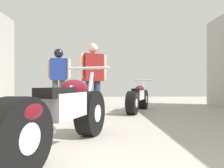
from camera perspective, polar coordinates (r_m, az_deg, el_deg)
The scene contains 5 objects.
ground_plane at distance 3.47m, azimuth 2.74°, elevation -11.77°, with size 16.43×16.43×0.00m, color #A8A399.
motorcycle_maroon_cruiser at distance 2.28m, azimuth -13.13°, elevation -8.01°, with size 0.92×1.97×0.94m.
motorcycle_black_naked at distance 5.44m, azimuth 7.02°, elevation -3.84°, with size 0.88×1.72×0.83m.
mechanic_in_blue at distance 4.60m, azimuth -5.18°, elevation 2.42°, with size 0.62×0.39×1.59m.
mechanic_with_helmet at distance 6.34m, azimuth -14.23°, elevation 3.02°, with size 0.69×0.29×1.74m.
Camera 1 is at (-0.30, 0.04, 0.71)m, focal length 33.79 mm.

